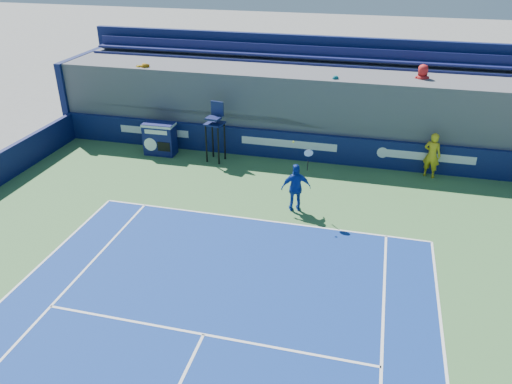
% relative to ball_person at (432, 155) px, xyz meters
% --- Properties ---
extents(ball_person, '(0.77, 0.64, 1.79)m').
position_rel_ball_person_xyz_m(ball_person, '(0.00, 0.00, 0.00)').
color(ball_person, gold).
rests_on(ball_person, apron).
extents(back_hoarding, '(20.40, 0.21, 1.20)m').
position_rel_ball_person_xyz_m(back_hoarding, '(-5.63, 0.35, -0.31)').
color(back_hoarding, '#0D1749').
rests_on(back_hoarding, ground).
extents(match_clock, '(1.33, 0.75, 1.40)m').
position_rel_ball_person_xyz_m(match_clock, '(-11.04, -0.46, -0.17)').
color(match_clock, '#0F154E').
rests_on(match_clock, ground).
extents(umpire_chair, '(0.81, 0.81, 2.48)m').
position_rel_ball_person_xyz_m(umpire_chair, '(-8.52, -0.52, 0.62)').
color(umpire_chair, black).
rests_on(umpire_chair, ground).
extents(tennis_player, '(1.08, 0.70, 2.57)m').
position_rel_ball_person_xyz_m(tennis_player, '(-4.58, -3.90, -0.04)').
color(tennis_player, '#13369E').
rests_on(tennis_player, apron).
extents(stadium_seating, '(21.00, 4.05, 4.40)m').
position_rel_ball_person_xyz_m(stadium_seating, '(-5.65, 2.40, 0.93)').
color(stadium_seating, '#57575D').
rests_on(stadium_seating, ground).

